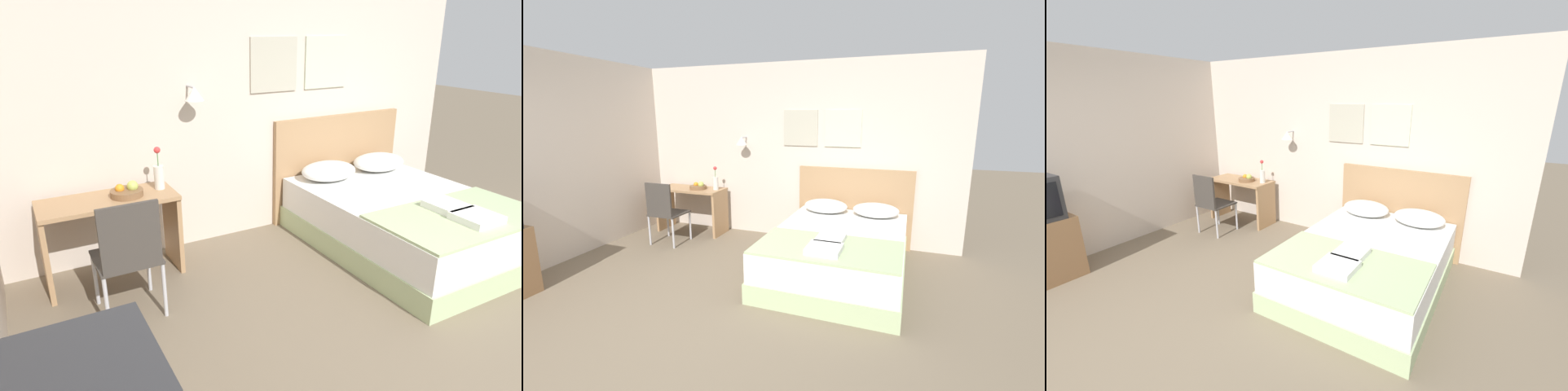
{
  "view_description": "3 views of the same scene",
  "coord_description": "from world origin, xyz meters",
  "views": [
    {
      "loc": [
        -2.04,
        -1.12,
        2.07
      ],
      "look_at": [
        -0.27,
        2.07,
        0.72
      ],
      "focal_mm": 32.0,
      "sensor_mm": 36.0,
      "label": 1
    },
    {
      "loc": [
        1.91,
        -2.09,
        1.86
      ],
      "look_at": [
        0.38,
        2.11,
        0.85
      ],
      "focal_mm": 24.0,
      "sensor_mm": 36.0,
      "label": 2
    },
    {
      "loc": [
        2.3,
        -1.24,
        2.02
      ],
      "look_at": [
        0.28,
        2.0,
        0.87
      ],
      "focal_mm": 22.0,
      "sensor_mm": 36.0,
      "label": 3
    }
  ],
  "objects": [
    {
      "name": "ground_plane",
      "position": [
        0.0,
        0.0,
        0.0
      ],
      "size": [
        24.0,
        24.0,
        0.0
      ],
      "primitive_type": "plane",
      "color": "#756651"
    },
    {
      "name": "desk_chair",
      "position": [
        -1.42,
        1.93,
        0.55
      ],
      "size": [
        0.46,
        0.46,
        0.94
      ],
      "color": "#3D3833",
      "rests_on": "ground_plane"
    },
    {
      "name": "throw_blanket",
      "position": [
        1.18,
        1.21,
        0.55
      ],
      "size": [
        1.48,
        0.84,
        0.02
      ],
      "color": "#B2C693",
      "rests_on": "bed"
    },
    {
      "name": "wall_back",
      "position": [
        0.01,
        2.96,
        1.33
      ],
      "size": [
        5.35,
        0.31,
        2.65
      ],
      "color": "beige",
      "rests_on": "ground_plane"
    },
    {
      "name": "fruit_bowl",
      "position": [
        -1.25,
        2.58,
        0.77
      ],
      "size": [
        0.27,
        0.27,
        0.13
      ],
      "color": "brown",
      "rests_on": "desk"
    },
    {
      "name": "flower_vase",
      "position": [
        -0.96,
        2.63,
        0.86
      ],
      "size": [
        0.09,
        0.09,
        0.37
      ],
      "color": "silver",
      "rests_on": "desk"
    },
    {
      "name": "headboard",
      "position": [
        1.18,
        2.9,
        0.57
      ],
      "size": [
        1.64,
        0.06,
        1.14
      ],
      "color": "#A87F56",
      "rests_on": "ground_plane"
    },
    {
      "name": "desk",
      "position": [
        -1.41,
        2.6,
        0.5
      ],
      "size": [
        1.1,
        0.48,
        0.73
      ],
      "color": "#A87F56",
      "rests_on": "ground_plane"
    },
    {
      "name": "bed",
      "position": [
        1.18,
        1.82,
        0.27
      ],
      "size": [
        1.52,
        2.1,
        0.54
      ],
      "color": "#B2C693",
      "rests_on": "ground_plane"
    },
    {
      "name": "folded_towel_near_foot",
      "position": [
        1.18,
        1.36,
        0.59
      ],
      "size": [
        0.29,
        0.33,
        0.06
      ],
      "color": "white",
      "rests_on": "throw_blanket"
    },
    {
      "name": "pillow_right",
      "position": [
        1.52,
        2.59,
        0.63
      ],
      "size": [
        0.61,
        0.45,
        0.18
      ],
      "color": "white",
      "rests_on": "bed"
    },
    {
      "name": "pillow_left",
      "position": [
        0.84,
        2.59,
        0.63
      ],
      "size": [
        0.61,
        0.45,
        0.18
      ],
      "color": "white",
      "rests_on": "bed"
    },
    {
      "name": "folded_towel_mid_bed",
      "position": [
        1.18,
        1.06,
        0.59
      ],
      "size": [
        0.33,
        0.31,
        0.06
      ],
      "color": "white",
      "rests_on": "throw_blanket"
    }
  ]
}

